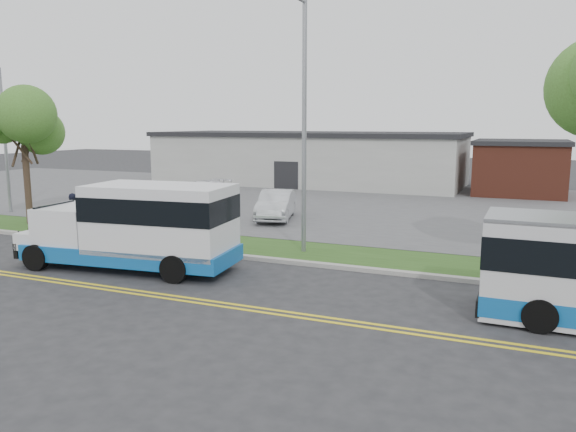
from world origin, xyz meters
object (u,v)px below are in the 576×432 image
at_px(parked_car_a, 276,205).
at_px(parked_car_b, 203,191).
at_px(pedestrian, 73,214).
at_px(streetlight_near, 304,119).
at_px(streetlight_far, 3,134).
at_px(tree_west, 23,123).
at_px(shuttle_bus, 141,224).

distance_m(parked_car_a, parked_car_b, 8.73).
xyz_separation_m(pedestrian, parked_car_a, (6.79, 7.28, -0.19)).
distance_m(streetlight_near, parked_car_b, 16.59).
bearing_deg(streetlight_far, tree_west, -28.98).
bearing_deg(streetlight_near, shuttle_bus, -134.44).
height_order(shuttle_bus, pedestrian, shuttle_bus).
xyz_separation_m(streetlight_far, shuttle_bus, (14.67, -7.10, -2.86)).
relative_size(streetlight_far, parked_car_a, 1.74).
distance_m(pedestrian, parked_car_a, 9.96).
bearing_deg(shuttle_bus, parked_car_a, 82.47).
relative_size(streetlight_far, pedestrian, 4.23).
xyz_separation_m(shuttle_bus, parked_car_a, (0.26, 10.87, -0.76)).
height_order(tree_west, shuttle_bus, tree_west).
relative_size(parked_car_a, parked_car_b, 1.05).
distance_m(shuttle_bus, parked_car_b, 17.14).
relative_size(streetlight_near, parked_car_b, 2.16).
bearing_deg(streetlight_near, parked_car_b, 135.63).
bearing_deg(parked_car_b, tree_west, -101.44).
bearing_deg(tree_west, streetlight_far, 151.02).
distance_m(streetlight_near, streetlight_far, 19.20).
xyz_separation_m(pedestrian, parked_car_b, (-0.56, 12.00, -0.31)).
height_order(streetlight_far, pedestrian, streetlight_far).
distance_m(pedestrian, parked_car_b, 12.01).
height_order(streetlight_near, streetlight_far, streetlight_near).
bearing_deg(streetlight_far, pedestrian, -23.36).
height_order(tree_west, pedestrian, tree_west).
bearing_deg(parked_car_a, shuttle_bus, -107.13).
bearing_deg(pedestrian, shuttle_bus, 134.34).
height_order(shuttle_bus, parked_car_b, shuttle_bus).
relative_size(shuttle_bus, parked_car_a, 1.76).
bearing_deg(parked_car_b, streetlight_near, -37.30).
xyz_separation_m(streetlight_far, parked_car_b, (7.58, 8.48, -3.74)).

